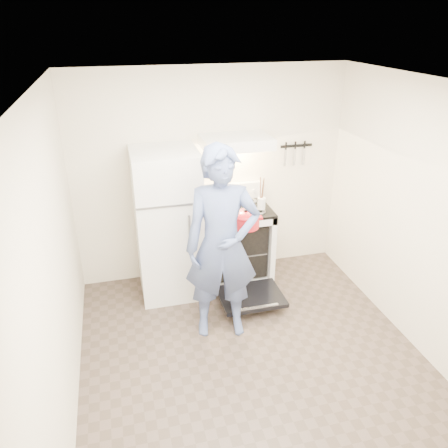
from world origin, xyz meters
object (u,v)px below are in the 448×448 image
Objects in this scene: stove_body at (237,246)px; refrigerator at (168,224)px; dutch_oven at (245,221)px; tea_kettle at (222,196)px; person at (222,246)px.

refrigerator is at bearing -178.23° from stove_body.
dutch_oven reaches higher than stove_body.
tea_kettle is at bearing 8.89° from refrigerator.
tea_kettle reaches higher than stove_body.
stove_body is at bearing -24.88° from tea_kettle.
refrigerator is 0.90m from stove_body.
person is 5.56× the size of dutch_oven.
person is (-0.41, -0.90, 0.52)m from stove_body.
tea_kettle is at bearing 96.03° from dutch_oven.
tea_kettle is at bearing 155.12° from stove_body.
tea_kettle is 0.81× the size of dutch_oven.
dutch_oven is (0.72, -0.59, 0.23)m from refrigerator.
refrigerator reaches higher than dutch_oven.
refrigerator is 0.70m from tea_kettle.
refrigerator reaches higher than stove_body.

